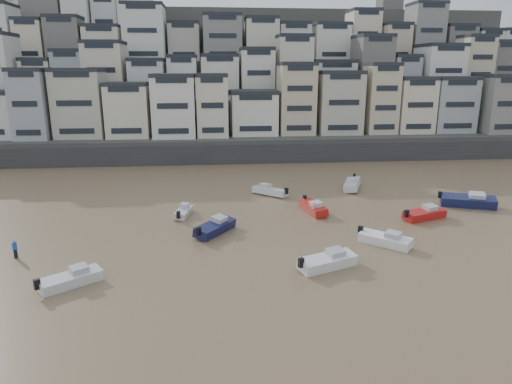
{
  "coord_description": "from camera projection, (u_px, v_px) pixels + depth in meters",
  "views": [
    {
      "loc": [
        3.14,
        -16.01,
        16.65
      ],
      "look_at": [
        7.65,
        30.0,
        4.0
      ],
      "focal_mm": 32.0,
      "sensor_mm": 36.0,
      "label": 1
    }
  ],
  "objects": [
    {
      "name": "harbor_wall",
      "position": [
        250.0,
        153.0,
        82.34
      ],
      "size": [
        140.0,
        3.0,
        3.5
      ],
      "primitive_type": "cube",
      "color": "#38383A",
      "rests_on": "ground"
    },
    {
      "name": "hillside",
      "position": [
        255.0,
        82.0,
        118.06
      ],
      "size": [
        141.04,
        66.0,
        50.0
      ],
      "color": "#4C4C47",
      "rests_on": "ground"
    },
    {
      "name": "boat_a",
      "position": [
        328.0,
        260.0,
        38.97
      ],
      "size": [
        6.05,
        3.89,
        1.57
      ],
      "primitive_type": null,
      "rotation": [
        0.0,
        0.0,
        0.38
      ],
      "color": "white",
      "rests_on": "ground"
    },
    {
      "name": "boat_b",
      "position": [
        385.0,
        238.0,
        44.07
      ],
      "size": [
        5.22,
        5.03,
        1.49
      ],
      "primitive_type": null,
      "rotation": [
        0.0,
        0.0,
        -0.75
      ],
      "color": "white",
      "rests_on": "ground"
    },
    {
      "name": "boat_c",
      "position": [
        215.0,
        226.0,
        47.25
      ],
      "size": [
        5.01,
        5.85,
        1.6
      ],
      "primitive_type": null,
      "rotation": [
        0.0,
        0.0,
        0.94
      ],
      "color": "#151843",
      "rests_on": "ground"
    },
    {
      "name": "boat_d",
      "position": [
        425.0,
        212.0,
        51.65
      ],
      "size": [
        6.04,
        3.75,
        1.57
      ],
      "primitive_type": null,
      "rotation": [
        0.0,
        0.0,
        0.35
      ],
      "color": "#B51916",
      "rests_on": "ground"
    },
    {
      "name": "boat_e",
      "position": [
        313.0,
        206.0,
        54.04
      ],
      "size": [
        2.87,
        5.82,
        1.52
      ],
      "primitive_type": null,
      "rotation": [
        0.0,
        0.0,
        -1.37
      ],
      "color": "#A91A14",
      "rests_on": "ground"
    },
    {
      "name": "boat_f",
      "position": [
        184.0,
        211.0,
        52.82
      ],
      "size": [
        2.34,
        4.61,
        1.2
      ],
      "primitive_type": null,
      "rotation": [
        0.0,
        0.0,
        1.36
      ],
      "color": "silver",
      "rests_on": "ground"
    },
    {
      "name": "boat_g",
      "position": [
        468.0,
        199.0,
        56.17
      ],
      "size": [
        7.3,
        4.64,
        1.9
      ],
      "primitive_type": null,
      "rotation": [
        0.0,
        0.0,
        -0.37
      ],
      "color": "#151A44",
      "rests_on": "ground"
    },
    {
      "name": "boat_h",
      "position": [
        270.0,
        190.0,
        61.48
      ],
      "size": [
        5.27,
        4.91,
        1.48
      ],
      "primitive_type": null,
      "rotation": [
        0.0,
        0.0,
        2.43
      ],
      "color": "silver",
      "rests_on": "ground"
    },
    {
      "name": "boat_i",
      "position": [
        352.0,
        183.0,
        64.49
      ],
      "size": [
        4.32,
        6.58,
        1.71
      ],
      "primitive_type": null,
      "rotation": [
        0.0,
        0.0,
        -1.97
      ],
      "color": "silver",
      "rests_on": "ground"
    },
    {
      "name": "boat_j",
      "position": [
        70.0,
        277.0,
        35.84
      ],
      "size": [
        5.23,
        4.44,
        1.42
      ],
      "primitive_type": null,
      "rotation": [
        0.0,
        0.0,
        0.63
      ],
      "color": "silver",
      "rests_on": "ground"
    },
    {
      "name": "person_blue",
      "position": [
        15.0,
        249.0,
        41.08
      ],
      "size": [
        0.44,
        0.44,
        1.74
      ],
      "primitive_type": null,
      "color": "#164EAC",
      "rests_on": "ground"
    },
    {
      "name": "person_pink",
      "position": [
        314.0,
        209.0,
        52.53
      ],
      "size": [
        0.44,
        0.44,
        1.74
      ],
      "primitive_type": null,
      "color": "tan",
      "rests_on": "ground"
    }
  ]
}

